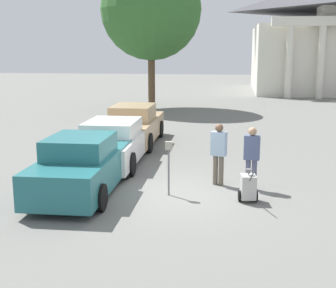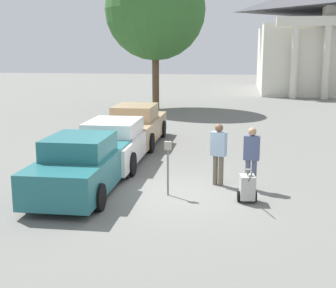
# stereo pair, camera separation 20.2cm
# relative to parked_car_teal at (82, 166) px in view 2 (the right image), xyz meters

# --- Properties ---
(ground_plane) EXTENTS (120.00, 120.00, 0.00)m
(ground_plane) POSITION_rel_parked_car_teal_xyz_m (2.30, 0.09, -0.72)
(ground_plane) COLOR slate
(parked_car_teal) EXTENTS (1.97, 4.64, 1.56)m
(parked_car_teal) POSITION_rel_parked_car_teal_xyz_m (0.00, 0.00, 0.00)
(parked_car_teal) COLOR #23666B
(parked_car_teal) RESTS_ON ground_plane
(parked_car_white) EXTENTS (2.06, 5.25, 1.47)m
(parked_car_white) POSITION_rel_parked_car_teal_xyz_m (0.00, 3.35, -0.03)
(parked_car_white) COLOR silver
(parked_car_white) RESTS_ON ground_plane
(parked_car_tan) EXTENTS (1.97, 5.00, 1.59)m
(parked_car_tan) POSITION_rel_parked_car_teal_xyz_m (0.00, 6.59, 0.02)
(parked_car_tan) COLOR tan
(parked_car_tan) RESTS_ON ground_plane
(parking_meter) EXTENTS (0.18, 0.09, 1.44)m
(parking_meter) POSITION_rel_parked_car_teal_xyz_m (2.31, 0.06, 0.28)
(parking_meter) COLOR slate
(parking_meter) RESTS_ON ground_plane
(person_worker) EXTENTS (0.47, 0.34, 1.75)m
(person_worker) POSITION_rel_parked_car_teal_xyz_m (3.56, 1.20, 0.28)
(person_worker) COLOR #665B4C
(person_worker) RESTS_ON ground_plane
(person_supervisor) EXTENTS (0.44, 0.27, 1.72)m
(person_supervisor) POSITION_rel_parked_car_teal_xyz_m (4.46, 0.90, 0.26)
(person_supervisor) COLOR #515670
(person_supervisor) RESTS_ON ground_plane
(equipment_cart) EXTENTS (0.50, 1.00, 1.00)m
(equipment_cart) POSITION_rel_parked_car_teal_xyz_m (4.35, -0.18, -0.33)
(equipment_cart) COLOR #B2B2AD
(equipment_cart) RESTS_ON ground_plane
(church) EXTENTS (12.09, 14.06, 20.21)m
(church) POSITION_rel_parked_car_teal_xyz_m (11.72, 32.65, 4.44)
(church) COLOR silver
(church) RESTS_ON ground_plane
(shade_tree) EXTENTS (6.25, 6.25, 9.31)m
(shade_tree) POSITION_rel_parked_car_teal_xyz_m (-1.26, 17.99, 5.45)
(shade_tree) COLOR brown
(shade_tree) RESTS_ON ground_plane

